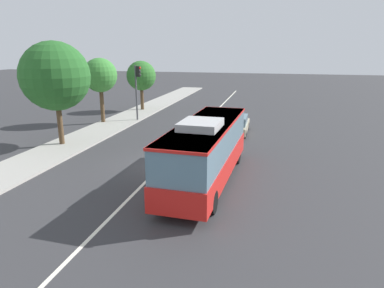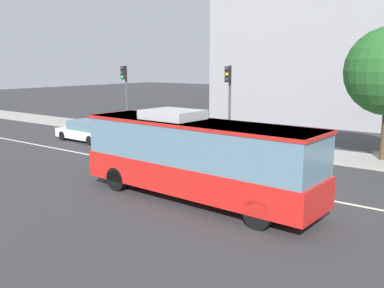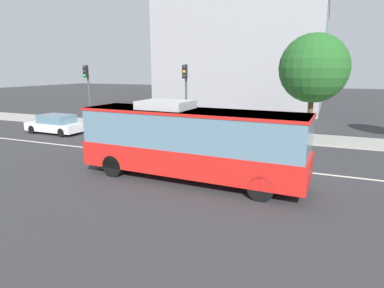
% 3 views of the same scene
% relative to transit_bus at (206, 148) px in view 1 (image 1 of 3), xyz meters
% --- Properties ---
extents(ground_plane, '(160.00, 160.00, 0.00)m').
position_rel_transit_bus_xyz_m(ground_plane, '(1.97, 3.03, -1.81)').
color(ground_plane, '#333335').
extents(sidewalk_kerb, '(80.00, 3.45, 0.14)m').
position_rel_transit_bus_xyz_m(sidewalk_kerb, '(1.97, 10.84, -1.74)').
color(sidewalk_kerb, '#9E9B93').
rests_on(sidewalk_kerb, ground_plane).
extents(lane_centre_line, '(76.00, 0.16, 0.01)m').
position_rel_transit_bus_xyz_m(lane_centre_line, '(1.97, 3.03, -1.80)').
color(lane_centre_line, silver).
rests_on(lane_centre_line, ground_plane).
extents(transit_bus, '(10.09, 2.91, 3.46)m').
position_rel_transit_bus_xyz_m(transit_bus, '(0.00, 0.00, 0.00)').
color(transit_bus, red).
rests_on(transit_bus, ground_plane).
extents(sedan_beige, '(4.51, 1.85, 1.46)m').
position_rel_transit_bus_xyz_m(sedan_beige, '(10.95, -0.32, -1.09)').
color(sedan_beige, '#C6B793').
rests_on(sedan_beige, ground_plane).
extents(traffic_light_mid_block, '(0.33, 0.62, 5.20)m').
position_rel_transit_bus_xyz_m(traffic_light_mid_block, '(13.57, 9.24, 1.75)').
color(traffic_light_mid_block, '#47474C').
rests_on(traffic_light_mid_block, ground_plane).
extents(street_tree_kerbside_left, '(3.17, 3.17, 5.42)m').
position_rel_transit_bus_xyz_m(street_tree_kerbside_left, '(19.08, 11.07, 1.99)').
color(street_tree_kerbside_left, '#4C3823').
rests_on(street_tree_kerbside_left, ground_plane).
extents(street_tree_kerbside_centre, '(4.67, 4.67, 7.22)m').
position_rel_transit_bus_xyz_m(street_tree_kerbside_centre, '(4.33, 11.34, 3.06)').
color(street_tree_kerbside_centre, '#4C3823').
rests_on(street_tree_kerbside_centre, ground_plane).
extents(street_tree_kerbside_right, '(3.03, 3.03, 5.90)m').
position_rel_transit_bus_xyz_m(street_tree_kerbside_right, '(11.95, 12.12, 2.53)').
color(street_tree_kerbside_right, '#4C3823').
rests_on(street_tree_kerbside_right, ground_plane).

